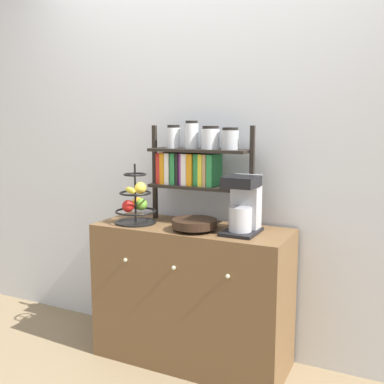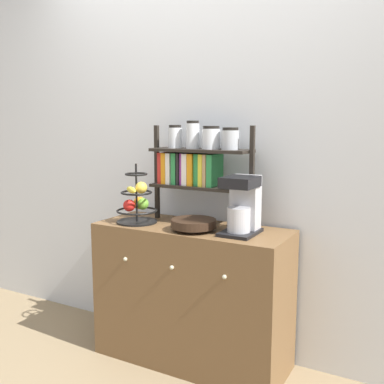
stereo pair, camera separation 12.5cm
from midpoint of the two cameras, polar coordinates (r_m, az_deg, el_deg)
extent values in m
plane|color=#847051|center=(2.73, -1.00, -22.43)|extent=(12.00, 12.00, 0.00)
cube|color=silver|center=(2.77, 3.93, 6.38)|extent=(7.00, 0.05, 2.60)
cube|color=brown|center=(2.72, 1.33, -12.89)|extent=(1.14, 0.44, 0.82)
sphere|color=#B2AD8C|center=(2.62, -7.11, -8.47)|extent=(0.02, 0.02, 0.02)
sphere|color=#B2AD8C|center=(2.46, -1.11, -9.58)|extent=(0.02, 0.02, 0.02)
sphere|color=#B2AD8C|center=(2.32, 5.70, -10.70)|extent=(0.02, 0.02, 0.02)
cube|color=black|center=(2.44, 7.60, -5.11)|extent=(0.18, 0.25, 0.02)
cube|color=#B7B7BC|center=(2.47, 8.25, -1.26)|extent=(0.15, 0.10, 0.29)
cylinder|color=#B7B7BC|center=(2.41, 7.44, -3.50)|extent=(0.12, 0.12, 0.13)
cube|color=black|center=(2.38, 7.62, 1.26)|extent=(0.17, 0.20, 0.06)
cylinder|color=black|center=(2.71, -5.69, -3.77)|extent=(0.24, 0.24, 0.01)
cylinder|color=black|center=(2.68, -5.74, -0.07)|extent=(0.01, 0.01, 0.34)
torus|color=black|center=(2.70, -5.71, -2.38)|extent=(0.24, 0.24, 0.01)
torus|color=black|center=(2.68, -5.74, -0.07)|extent=(0.19, 0.19, 0.01)
torus|color=black|center=(2.67, -5.78, 2.27)|extent=(0.13, 0.13, 0.01)
sphere|color=red|center=(2.68, -6.66, -1.72)|extent=(0.07, 0.07, 0.07)
sphere|color=#6BAD33|center=(2.72, -4.96, -1.51)|extent=(0.07, 0.07, 0.07)
sphere|color=orange|center=(2.74, -5.39, -1.39)|extent=(0.08, 0.08, 0.08)
ellipsoid|color=yellow|center=(2.64, -6.37, 0.26)|extent=(0.14, 0.12, 0.04)
sphere|color=gold|center=(2.63, -5.11, 0.55)|extent=(0.07, 0.07, 0.07)
cylinder|color=black|center=(2.50, 1.64, -4.71)|extent=(0.14, 0.14, 0.02)
cylinder|color=black|center=(2.49, 1.64, -3.99)|extent=(0.25, 0.25, 0.04)
cube|color=black|center=(2.80, -3.19, 2.52)|extent=(0.02, 0.02, 0.58)
cube|color=black|center=(2.52, 9.01, 1.75)|extent=(0.02, 0.02, 0.58)
cube|color=black|center=(2.65, 2.58, 0.68)|extent=(0.60, 0.20, 0.02)
cube|color=black|center=(2.63, 2.62, 5.30)|extent=(0.60, 0.20, 0.02)
cube|color=red|center=(2.76, -2.11, 3.13)|extent=(0.03, 0.14, 0.19)
cube|color=orange|center=(2.74, -1.53, 3.10)|extent=(0.03, 0.16, 0.19)
cube|color=white|center=(2.73, -0.97, 3.07)|extent=(0.03, 0.16, 0.19)
cube|color=#2D8C47|center=(2.71, -0.33, 3.04)|extent=(0.03, 0.14, 0.19)
cube|color=black|center=(2.70, 0.21, 3.01)|extent=(0.02, 0.15, 0.19)
cube|color=#8C338C|center=(2.69, 0.62, 2.98)|extent=(0.02, 0.14, 0.19)
cube|color=white|center=(2.67, 1.13, 2.96)|extent=(0.03, 0.16, 0.19)
cube|color=orange|center=(2.66, 1.82, 2.92)|extent=(0.03, 0.16, 0.19)
cube|color=#2D8C47|center=(2.64, 2.53, 2.88)|extent=(0.03, 0.13, 0.19)
cube|color=yellow|center=(2.63, 3.14, 2.84)|extent=(0.03, 0.15, 0.19)
cube|color=tan|center=(2.62, 3.68, 2.81)|extent=(0.02, 0.16, 0.19)
cube|color=#2D8C47|center=(2.60, 4.31, 2.77)|extent=(0.03, 0.16, 0.19)
cylinder|color=silver|center=(2.71, -0.83, 6.89)|extent=(0.08, 0.08, 0.12)
cylinder|color=black|center=(2.71, -0.84, 8.34)|extent=(0.07, 0.07, 0.02)
cylinder|color=silver|center=(2.65, 1.45, 7.12)|extent=(0.08, 0.08, 0.15)
cylinder|color=black|center=(2.65, 1.46, 8.88)|extent=(0.07, 0.07, 0.02)
cylinder|color=silver|center=(2.60, 3.83, 6.74)|extent=(0.11, 0.11, 0.12)
cylinder|color=black|center=(2.60, 3.84, 8.20)|extent=(0.10, 0.10, 0.02)
cylinder|color=#ADB2B7|center=(2.55, 6.30, 6.58)|extent=(0.10, 0.10, 0.11)
cylinder|color=black|center=(2.55, 6.32, 7.97)|extent=(0.09, 0.09, 0.02)
camera|label=1|loc=(0.06, -88.60, 0.22)|focal=42.00mm
camera|label=2|loc=(0.06, 91.40, -0.22)|focal=42.00mm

